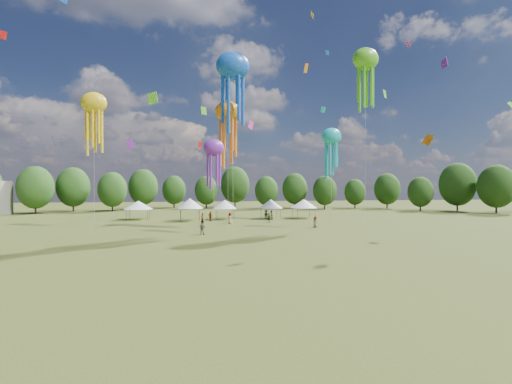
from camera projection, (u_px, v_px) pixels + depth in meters
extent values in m
plane|color=#384416|center=(368.00, 303.00, 19.88)|extent=(300.00, 300.00, 0.00)
imported|color=gray|center=(202.00, 228.00, 48.96)|extent=(1.17, 1.09, 1.92)
imported|color=gray|center=(230.00, 218.00, 63.80)|extent=(0.92, 1.10, 1.93)
imported|color=gray|center=(271.00, 215.00, 72.32)|extent=(0.92, 1.03, 1.77)
imported|color=gray|center=(266.00, 214.00, 74.01)|extent=(1.31, 1.21, 1.77)
imported|color=gray|center=(210.00, 216.00, 68.84)|extent=(1.15, 0.97, 1.84)
imported|color=gray|center=(269.00, 218.00, 66.44)|extent=(1.52, 1.46, 1.72)
imported|color=gray|center=(202.00, 218.00, 65.27)|extent=(0.75, 0.76, 1.77)
imported|color=gray|center=(315.00, 222.00, 57.65)|extent=(0.99, 1.05, 1.80)
cylinder|color=#47474C|center=(126.00, 215.00, 70.08)|extent=(0.08, 0.08, 1.99)
cylinder|color=#47474C|center=(130.00, 214.00, 73.98)|extent=(0.08, 0.08, 1.99)
cylinder|color=#47474C|center=(147.00, 215.00, 70.79)|extent=(0.08, 0.08, 1.99)
cylinder|color=#47474C|center=(150.00, 214.00, 74.70)|extent=(0.08, 0.08, 1.99)
cube|color=white|center=(138.00, 209.00, 72.37)|extent=(4.37, 4.37, 0.10)
cone|color=white|center=(138.00, 205.00, 72.36)|extent=(5.68, 5.68, 1.70)
cylinder|color=#47474C|center=(180.00, 216.00, 67.53)|extent=(0.08, 0.08, 2.30)
cylinder|color=#47474C|center=(181.00, 214.00, 71.03)|extent=(0.08, 0.08, 2.30)
cylinder|color=#47474C|center=(199.00, 215.00, 68.17)|extent=(0.08, 0.08, 2.30)
cylinder|color=#47474C|center=(199.00, 214.00, 71.67)|extent=(0.08, 0.08, 2.30)
cube|color=white|center=(190.00, 209.00, 69.59)|extent=(3.95, 3.95, 0.10)
cone|color=white|center=(190.00, 203.00, 69.57)|extent=(5.14, 5.14, 1.97)
cylinder|color=#47474C|center=(217.00, 215.00, 71.61)|extent=(0.08, 0.08, 2.06)
cylinder|color=#47474C|center=(216.00, 213.00, 74.90)|extent=(0.08, 0.08, 2.06)
cylinder|color=#47474C|center=(234.00, 214.00, 72.22)|extent=(0.08, 0.08, 2.06)
cylinder|color=#47474C|center=(232.00, 213.00, 75.51)|extent=(0.08, 0.08, 2.06)
cube|color=white|center=(225.00, 209.00, 73.55)|extent=(3.75, 3.75, 0.10)
cone|color=white|center=(225.00, 204.00, 73.53)|extent=(4.87, 4.87, 1.76)
cylinder|color=#47474C|center=(264.00, 214.00, 72.64)|extent=(0.08, 0.08, 2.09)
cylinder|color=#47474C|center=(261.00, 213.00, 75.99)|extent=(0.08, 0.08, 2.09)
cylinder|color=#47474C|center=(281.00, 214.00, 73.26)|extent=(0.08, 0.08, 2.09)
cylinder|color=#47474C|center=(277.00, 213.00, 76.61)|extent=(0.08, 0.08, 2.09)
cube|color=white|center=(271.00, 208.00, 74.61)|extent=(3.81, 3.81, 0.10)
cone|color=white|center=(271.00, 204.00, 74.60)|extent=(4.95, 4.95, 1.79)
cylinder|color=#47474C|center=(298.00, 214.00, 73.51)|extent=(0.08, 0.08, 2.10)
cylinder|color=#47474C|center=(292.00, 213.00, 77.30)|extent=(0.08, 0.08, 2.10)
cylinder|color=#47474C|center=(315.00, 214.00, 74.21)|extent=(0.08, 0.08, 2.10)
cylinder|color=#47474C|center=(309.00, 212.00, 78.00)|extent=(0.08, 0.08, 2.10)
cube|color=white|center=(304.00, 208.00, 75.74)|extent=(4.25, 4.25, 0.10)
cone|color=white|center=(304.00, 203.00, 75.73)|extent=(5.53, 5.53, 1.80)
ellipsoid|color=orange|center=(228.00, 112.00, 53.71)|extent=(3.86, 2.70, 3.28)
cylinder|color=beige|center=(228.00, 171.00, 53.81)|extent=(0.03, 0.03, 17.80)
ellipsoid|color=blue|center=(233.00, 66.00, 52.73)|extent=(4.96, 3.47, 4.22)
cylinder|color=beige|center=(233.00, 149.00, 52.87)|extent=(0.03, 0.03, 24.33)
ellipsoid|color=#17B0C5|center=(331.00, 136.00, 54.75)|extent=(3.07, 2.15, 2.61)
cylinder|color=beige|center=(331.00, 183.00, 54.84)|extent=(0.03, 0.03, 14.26)
ellipsoid|color=yellow|center=(94.00, 103.00, 55.69)|extent=(3.89, 2.72, 3.31)
cylinder|color=beige|center=(94.00, 166.00, 55.81)|extent=(0.03, 0.03, 19.61)
ellipsoid|color=purple|center=(214.00, 148.00, 49.00)|extent=(2.79, 1.95, 2.37)
cylinder|color=beige|center=(214.00, 191.00, 49.07)|extent=(0.03, 0.03, 11.87)
ellipsoid|color=#5DC520|center=(366.00, 59.00, 64.92)|extent=(4.80, 3.36, 4.08)
cylinder|color=beige|center=(365.00, 141.00, 65.09)|extent=(0.03, 0.03, 29.73)
cube|color=yellow|center=(312.00, 15.00, 49.06)|extent=(0.43, 0.95, 0.99)
cube|color=#5DC520|center=(204.00, 111.00, 78.48)|extent=(1.31, 0.86, 1.84)
cube|color=blue|center=(327.00, 53.00, 75.18)|extent=(0.90, 0.19, 1.05)
cube|color=#F046A5|center=(251.00, 125.00, 65.33)|extent=(1.38, 0.84, 1.78)
cube|color=purple|center=(444.00, 63.00, 49.53)|extent=(0.24, 1.43, 1.62)
cube|color=#5DC520|center=(511.00, 105.00, 55.67)|extent=(1.37, 0.75, 1.35)
cube|color=purple|center=(131.00, 144.00, 85.47)|extent=(1.72, 1.73, 2.51)
cube|color=#FF1816|center=(3.00, 35.00, 51.74)|extent=(1.11, 0.42, 1.26)
cube|color=orange|center=(306.00, 68.00, 76.53)|extent=(1.23, 1.79, 2.13)
cube|color=#5DC520|center=(385.00, 94.00, 84.64)|extent=(1.30, 1.35, 2.07)
cube|color=#17B0C5|center=(323.00, 110.00, 90.28)|extent=(1.26, 0.57, 1.49)
cube|color=#F046A5|center=(408.00, 44.00, 54.26)|extent=(0.46, 0.70, 0.85)
cube|color=purple|center=(54.00, 141.00, 74.19)|extent=(1.29, 1.99, 2.17)
cube|color=#FF1816|center=(200.00, 145.00, 74.02)|extent=(0.95, 1.24, 1.44)
cube|color=orange|center=(428.00, 140.00, 53.04)|extent=(1.13, 1.40, 1.87)
cube|color=#5DC520|center=(153.00, 98.00, 36.94)|extent=(1.05, 0.77, 1.44)
cube|color=blue|center=(220.00, 127.00, 76.64)|extent=(0.28, 1.82, 2.22)
cylinder|color=#38281C|center=(36.00, 207.00, 88.22)|extent=(0.44, 0.44, 3.36)
ellipsoid|color=#234416|center=(35.00, 187.00, 88.16)|extent=(8.40, 8.40, 10.51)
cylinder|color=#38281C|center=(73.00, 205.00, 96.57)|extent=(0.44, 0.44, 3.41)
ellipsoid|color=#234416|center=(73.00, 187.00, 96.52)|extent=(8.53, 8.53, 10.66)
cylinder|color=#38281C|center=(112.00, 206.00, 97.94)|extent=(0.44, 0.44, 3.07)
ellipsoid|color=#234416|center=(112.00, 190.00, 97.89)|extent=(7.66, 7.66, 9.58)
cylinder|color=#38281C|center=(143.00, 203.00, 107.39)|extent=(0.44, 0.44, 3.43)
ellipsoid|color=#234416|center=(143.00, 187.00, 107.34)|extent=(8.58, 8.58, 10.73)
cylinder|color=#38281C|center=(174.00, 203.00, 114.51)|extent=(0.44, 0.44, 2.95)
ellipsoid|color=#234416|center=(174.00, 190.00, 114.46)|extent=(7.37, 7.37, 9.21)
cylinder|color=#38281C|center=(206.00, 204.00, 112.50)|extent=(0.44, 0.44, 2.89)
ellipsoid|color=#234416|center=(206.00, 190.00, 112.45)|extent=(7.23, 7.23, 9.04)
cylinder|color=#38281C|center=(235.00, 201.00, 118.58)|extent=(0.44, 0.44, 3.84)
ellipsoid|color=#234416|center=(235.00, 185.00, 118.52)|extent=(9.60, 9.60, 11.99)
cylinder|color=#38281C|center=(266.00, 204.00, 109.22)|extent=(0.44, 0.44, 2.84)
ellipsoid|color=#234416|center=(266.00, 191.00, 109.17)|extent=(7.11, 7.11, 8.89)
cylinder|color=#38281C|center=(295.00, 203.00, 113.53)|extent=(0.44, 0.44, 3.16)
ellipsoid|color=#234416|center=(295.00, 189.00, 113.48)|extent=(7.91, 7.91, 9.88)
cylinder|color=#38281C|center=(325.00, 204.00, 109.29)|extent=(0.44, 0.44, 2.88)
ellipsoid|color=#234416|center=(325.00, 190.00, 109.24)|extent=(7.21, 7.21, 9.01)
cylinder|color=#38281C|center=(355.00, 204.00, 113.17)|extent=(0.44, 0.44, 2.63)
ellipsoid|color=#234416|center=(355.00, 192.00, 113.12)|extent=(6.57, 6.57, 8.22)
cylinder|color=#38281C|center=(387.00, 203.00, 111.34)|extent=(0.44, 0.44, 3.13)
ellipsoid|color=#234416|center=(387.00, 189.00, 111.28)|extent=(7.81, 7.81, 9.77)
cylinder|color=#38281C|center=(420.00, 206.00, 100.18)|extent=(0.44, 0.44, 2.72)
ellipsoid|color=#234416|center=(420.00, 192.00, 100.14)|extent=(6.80, 6.80, 8.50)
cylinder|color=#38281C|center=(457.00, 204.00, 99.02)|extent=(0.44, 0.44, 3.81)
ellipsoid|color=#234416|center=(457.00, 184.00, 98.96)|extent=(9.52, 9.52, 11.90)
cylinder|color=#38281C|center=(496.00, 206.00, 90.70)|extent=(0.44, 0.44, 3.51)
ellipsoid|color=#234416|center=(496.00, 186.00, 90.64)|extent=(8.78, 8.78, 10.97)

